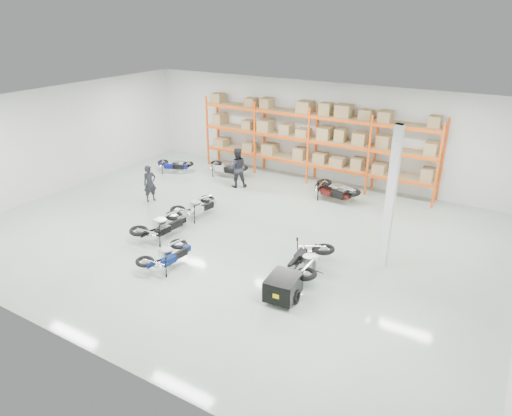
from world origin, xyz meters
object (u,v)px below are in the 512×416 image
Objects in this scene: moto_blue_centre at (167,252)px; person_left at (150,184)px; moto_back_b at (226,165)px; moto_back_c at (335,186)px; person_back at (237,168)px; moto_back_d at (334,189)px; moto_silver_left at (196,204)px; moto_touring_right at (308,256)px; moto_black_far_left at (161,222)px; trailer at (283,287)px; moto_back_a at (174,163)px.

moto_blue_centre is 1.10× the size of person_left.
moto_back_b is 0.96× the size of moto_back_c.
person_back reaches higher than person_left.
moto_back_b is 5.63m from moto_back_d.
moto_back_d is at bearing -34.31° from person_left.
moto_silver_left is 0.96× the size of person_back.
moto_back_d is at bearing -94.93° from moto_back_b.
moto_silver_left is at bearing 159.30° from moto_touring_right.
moto_back_d is (-1.53, 5.90, -0.07)m from moto_touring_right.
person_left reaches higher than moto_black_far_left.
trailer is (5.45, -1.19, -0.16)m from moto_black_far_left.
moto_black_far_left is 3.55m from person_left.
moto_black_far_left is 0.98× the size of moto_touring_right.
trailer is 10.55m from moto_back_b.
moto_back_d is at bearing -101.14° from moto_blue_centre.
person_left is (-0.97, -4.23, 0.22)m from moto_back_b.
person_back reaches higher than moto_blue_centre.
moto_back_a is at bearing 49.64° from person_left.
moto_back_c is at bearing 12.40° from moto_back_d.
moto_silver_left is at bearing -60.03° from moto_blue_centre.
moto_back_c is at bearing 100.12° from moto_touring_right.
moto_touring_right is at bearing 176.66° from moto_silver_left.
moto_touring_right reaches higher than moto_blue_centre.
person_back is at bearing -70.13° from moto_silver_left.
person_left is at bearing -173.19° from moto_back_a.
moto_back_c is 4.46m from person_back.
moto_back_d reaches higher than moto_blue_centre.
person_left is (-8.12, 3.52, 0.34)m from trailer.
person_back is (2.22, 3.25, 0.14)m from person_left.
moto_back_c is 1.02× the size of person_back.
trailer is 8.85m from person_left.
moto_silver_left is 0.99× the size of trailer.
moto_back_a is (-9.69, 6.89, 0.07)m from trailer.
person_back is (1.25, -0.98, 0.36)m from moto_back_b.
moto_back_c is 7.78m from person_left.
moto_back_b is 1.03× the size of moto_back_d.
person_left is (-2.63, 0.29, 0.24)m from moto_silver_left.
trailer is 7.65m from moto_back_d.
moto_blue_centre is 8.63m from moto_back_b.
moto_back_a is 1.04× the size of person_left.
person_back is at bearing -77.79° from moto_black_far_left.
moto_blue_centre is 0.88× the size of moto_black_far_left.
person_back is (-4.37, -0.72, 0.38)m from moto_back_d.
person_left is (1.57, -3.37, 0.28)m from moto_back_a.
moto_back_a is 0.90× the size of moto_back_b.
trailer is (3.95, 0.26, -0.09)m from moto_blue_centre.
person_left reaches higher than moto_back_c.
person_left is (-2.67, 2.33, 0.18)m from moto_black_far_left.
moto_back_c is (5.61, -0.09, 0.02)m from moto_back_b.
moto_back_c reaches higher than moto_silver_left.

